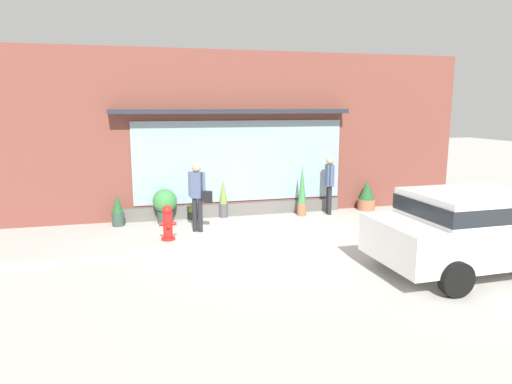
{
  "coord_description": "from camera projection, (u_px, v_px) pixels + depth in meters",
  "views": [
    {
      "loc": [
        -2.62,
        -9.6,
        3.07
      ],
      "look_at": [
        0.2,
        1.2,
        0.99
      ],
      "focal_mm": 32.35,
      "sensor_mm": 36.0,
      "label": 1
    }
  ],
  "objects": [
    {
      "name": "potted_plant_doorstep",
      "position": [
        367.0,
        196.0,
        13.84
      ],
      "size": [
        0.52,
        0.52,
        0.89
      ],
      "color": "#9E6042",
      "rests_on": "ground_plane"
    },
    {
      "name": "fire_hydrant",
      "position": [
        168.0,
        223.0,
        10.71
      ],
      "size": [
        0.4,
        0.36,
        0.82
      ],
      "color": "red",
      "rests_on": "ground_plane"
    },
    {
      "name": "pedestrian_passerby",
      "position": [
        329.0,
        181.0,
        13.18
      ],
      "size": [
        0.23,
        0.45,
        1.67
      ],
      "rotation": [
        0.0,
        0.0,
        4.59
      ],
      "color": "#232328",
      "rests_on": "ground_plane"
    },
    {
      "name": "potted_plant_window_center",
      "position": [
        193.0,
        211.0,
        12.73
      ],
      "size": [
        0.28,
        0.28,
        0.42
      ],
      "color": "#33473D",
      "rests_on": "ground_plane"
    },
    {
      "name": "potted_plant_trailing_edge",
      "position": [
        165.0,
        204.0,
        12.28
      ],
      "size": [
        0.64,
        0.64,
        0.91
      ],
      "color": "#33473D",
      "rests_on": "ground_plane"
    },
    {
      "name": "ground_plane",
      "position": [
        261.0,
        245.0,
        10.34
      ],
      "size": [
        60.0,
        60.0,
        0.0
      ],
      "primitive_type": "plane",
      "color": "#B2AFA8"
    },
    {
      "name": "pedestrian_with_handbag",
      "position": [
        198.0,
        192.0,
        11.3
      ],
      "size": [
        0.55,
        0.42,
        1.74
      ],
      "rotation": [
        0.0,
        0.0,
        5.75
      ],
      "color": "#232328",
      "rests_on": "ground_plane"
    },
    {
      "name": "potted_plant_corner_tall",
      "position": [
        118.0,
        211.0,
        11.97
      ],
      "size": [
        0.31,
        0.31,
        0.84
      ],
      "color": "#33473D",
      "rests_on": "ground_plane"
    },
    {
      "name": "potted_plant_near_hydrant",
      "position": [
        223.0,
        199.0,
        12.9
      ],
      "size": [
        0.24,
        0.24,
        1.08
      ],
      "color": "#4C4C51",
      "rests_on": "ground_plane"
    },
    {
      "name": "storefront",
      "position": [
        231.0,
        136.0,
        12.96
      ],
      "size": [
        14.0,
        0.81,
        4.58
      ],
      "color": "brown",
      "rests_on": "ground_plane"
    },
    {
      "name": "potted_plant_window_right",
      "position": [
        302.0,
        191.0,
        13.06
      ],
      "size": [
        0.26,
        0.26,
        1.45
      ],
      "color": "#9E6042",
      "rests_on": "ground_plane"
    },
    {
      "name": "parked_car_white",
      "position": [
        477.0,
        226.0,
        8.62
      ],
      "size": [
        4.06,
        2.17,
        1.52
      ],
      "rotation": [
        0.0,
        0.0,
        0.02
      ],
      "color": "white",
      "rests_on": "ground_plane"
    },
    {
      "name": "curb_strip",
      "position": [
        263.0,
        245.0,
        10.14
      ],
      "size": [
        14.0,
        0.24,
        0.12
      ],
      "primitive_type": "cube",
      "color": "#B2B2AD",
      "rests_on": "ground_plane"
    }
  ]
}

